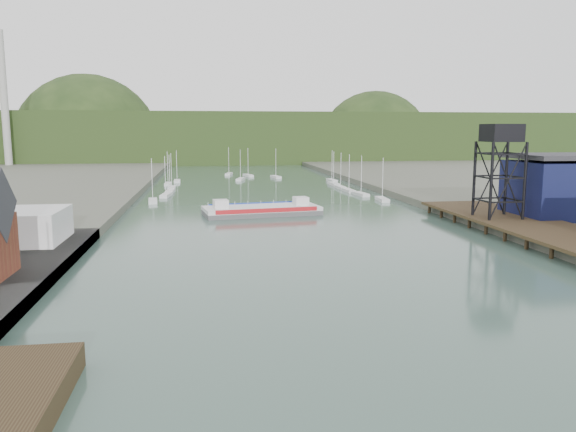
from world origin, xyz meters
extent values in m
plane|color=#2F4943|center=(0.00, 0.00, 0.00)|extent=(600.00, 600.00, 0.00)
cube|color=black|center=(37.00, 45.00, 1.90)|extent=(14.00, 70.00, 0.50)
cylinder|color=black|center=(31.00, 45.00, 0.80)|extent=(0.60, 0.60, 2.20)
cylinder|color=black|center=(32.00, 55.00, 8.65)|extent=(0.50, 0.50, 13.00)
cylinder|color=black|center=(38.00, 55.00, 8.65)|extent=(0.50, 0.50, 13.00)
cylinder|color=black|center=(32.00, 61.00, 8.65)|extent=(0.50, 0.50, 13.00)
cylinder|color=black|center=(38.00, 61.00, 8.65)|extent=(0.50, 0.50, 13.00)
cube|color=black|center=(35.00, 58.00, 16.65)|extent=(5.50, 5.50, 3.00)
cube|color=black|center=(50.00, 60.00, 6.60)|extent=(20.00, 14.00, 10.00)
cube|color=#2D2D33|center=(50.00, 60.00, 12.50)|extent=(20.50, 14.50, 0.80)
cube|color=silver|center=(-27.54, 103.89, 0.35)|extent=(2.67, 7.65, 0.90)
cube|color=silver|center=(-25.28, 115.30, 0.35)|extent=(2.81, 7.67, 0.90)
cube|color=silver|center=(-24.71, 124.17, 0.35)|extent=(2.35, 7.59, 0.90)
cube|color=silver|center=(-24.81, 134.09, 0.35)|extent=(2.01, 7.50, 0.90)
cube|color=silver|center=(-26.64, 146.33, 0.35)|extent=(2.00, 7.50, 0.90)
cube|color=silver|center=(-24.32, 156.17, 0.35)|extent=(2.16, 7.54, 0.90)
cube|color=silver|center=(27.56, 99.03, 0.35)|extent=(2.53, 7.62, 0.90)
cube|color=silver|center=(25.46, 110.51, 0.35)|extent=(2.76, 7.67, 0.90)
cube|color=silver|center=(24.46, 119.29, 0.35)|extent=(2.22, 7.56, 0.90)
cube|color=silver|center=(24.27, 128.28, 0.35)|extent=(2.18, 7.54, 0.90)
cube|color=silver|center=(24.67, 139.38, 0.35)|extent=(2.46, 7.61, 0.90)
cube|color=silver|center=(26.78, 150.99, 0.35)|extent=(2.48, 7.61, 0.90)
cube|color=silver|center=(-3.16, 160.00, 0.35)|extent=(3.78, 7.76, 0.90)
cube|color=silver|center=(10.04, 168.00, 0.35)|extent=(3.31, 7.74, 0.90)
cube|color=silver|center=(0.66, 176.00, 0.35)|extent=(3.76, 7.76, 0.90)
cube|color=silver|center=(-6.11, 184.00, 0.35)|extent=(3.40, 7.74, 0.90)
cylinder|color=#A7A7A2|center=(-102.00, 235.00, 30.00)|extent=(3.20, 3.20, 60.00)
cube|color=#1D2F15|center=(0.00, 300.00, 12.00)|extent=(500.00, 120.00, 28.00)
sphere|color=#1D2F15|center=(-80.00, 300.00, 8.00)|extent=(80.00, 80.00, 80.00)
sphere|color=#1D2F15|center=(90.00, 310.00, 6.00)|extent=(70.00, 70.00, 70.00)
cube|color=#535456|center=(-3.77, 81.10, 0.47)|extent=(24.50, 12.69, 0.94)
cube|color=silver|center=(-3.77, 81.10, 1.31)|extent=(24.50, 12.69, 0.75)
cube|color=red|center=(-3.07, 76.43, 1.50)|extent=(20.37, 3.16, 0.84)
cube|color=navy|center=(-4.46, 85.77, 1.50)|extent=(20.37, 3.16, 0.84)
cube|color=silver|center=(-12.09, 79.86, 2.43)|extent=(3.19, 3.19, 1.87)
cube|color=silver|center=(4.56, 82.34, 2.43)|extent=(3.19, 3.19, 1.87)
camera|label=1|loc=(-14.93, -31.95, 17.17)|focal=35.00mm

